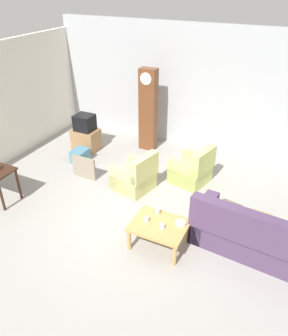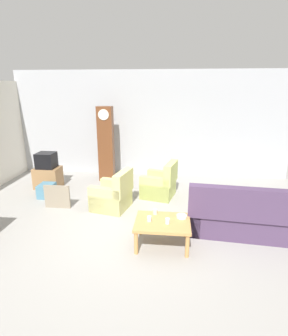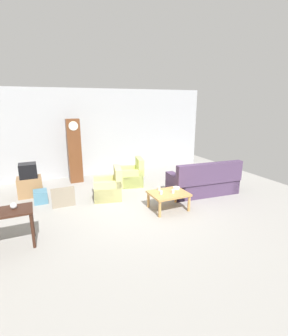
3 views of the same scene
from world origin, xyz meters
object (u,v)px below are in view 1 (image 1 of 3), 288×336
Objects in this scene: tv_crt at (85,123)px; storage_box_blue at (80,156)px; armchair_olive_near at (135,177)px; tv_stand_cabinet at (86,139)px; cup_white_porcelain at (162,226)px; cup_blue_rimmed at (147,219)px; couch_floral at (254,237)px; coffee_table_wood at (159,227)px; bowl_white_stacked at (181,223)px; armchair_olive_far at (192,171)px; framed_picture_leaning at (84,168)px; grandfather_clock at (148,110)px; cup_cream_tall at (158,211)px.

storage_box_blue is at bearing -68.69° from tv_crt.
armchair_olive_near reaches higher than storage_box_blue.
tv_stand_cabinet is 7.07× the size of cup_white_porcelain.
armchair_olive_near is 10.02× the size of cup_blue_rimmed.
couch_floral reaches higher than armchair_olive_near.
coffee_table_wood is 2.19× the size of storage_box_blue.
cup_white_porcelain reaches higher than cup_blue_rimmed.
coffee_table_wood is at bearing -153.59° from bowl_white_stacked.
armchair_olive_far reaches higher than cup_white_porcelain.
grandfather_clock is at bearing 71.73° from framed_picture_leaning.
storage_box_blue is 4.55× the size of cup_white_porcelain.
cup_blue_rimmed reaches higher than framed_picture_leaning.
bowl_white_stacked is (2.81, -1.11, 0.21)m from framed_picture_leaning.
bowl_white_stacked is at bearing -10.68° from cup_cream_tall.
grandfather_clock is (-0.61, 1.95, 0.79)m from armchair_olive_near.
framed_picture_leaning reaches higher than coffee_table_wood.
armchair_olive_far is 1.97m from cup_cream_tall.
storage_box_blue is 4.45× the size of cup_cream_tall.
tv_stand_cabinet is at bearing 142.36° from coffee_table_wood.
tv_crt reaches higher than cup_white_porcelain.
grandfather_clock is 2.32m from framed_picture_leaning.
armchair_olive_near is 1.55m from cup_cream_tall.
armchair_olive_far is at bearing 6.57° from storage_box_blue.
tv_crt is 3.99m from cup_blue_rimmed.
tv_stand_cabinet is at bearing 122.58° from framed_picture_leaning.
framed_picture_leaning is 2.61m from cup_blue_rimmed.
coffee_table_wood is at bearing -37.64° from tv_stand_cabinet.
couch_floral is 2.30× the size of armchair_olive_near.
armchair_olive_near is at bearing -141.52° from armchair_olive_far.
storage_box_blue is (-1.84, 0.50, -0.14)m from armchair_olive_near.
armchair_olive_near is 2.44m from tv_crt.
tv_crt is (-3.14, 0.32, 0.48)m from armchair_olive_far.
grandfather_clock is at bearing 49.80° from storage_box_blue.
cup_cream_tall is (3.14, -2.28, -0.27)m from tv_crt.
armchair_olive_near is 1.95m from cup_white_porcelain.
cup_cream_tall is (-0.15, 0.26, 0.12)m from coffee_table_wood.
armchair_olive_far reaches higher than tv_stand_cabinet.
couch_floral reaches higher than coffee_table_wood.
cup_cream_tall is (1.04, -1.13, 0.21)m from armchair_olive_near.
coffee_table_wood is 4.17m from tv_crt.
armchair_olive_near reaches higher than cup_cream_tall.
storage_box_blue is at bearing 148.19° from coffee_table_wood.
cup_white_porcelain is 0.41m from cup_cream_tall.
grandfather_clock reaches higher than armchair_olive_near.
coffee_table_wood is (0.15, -2.21, 0.09)m from armchair_olive_far.
storage_box_blue is 3.33m from cup_cream_tall.
tv_stand_cabinet is at bearing 144.03° from cup_cream_tall.
coffee_table_wood is 5.30× the size of bowl_white_stacked.
cup_blue_rimmed reaches higher than bowl_white_stacked.
couch_floral is at bearing -17.50° from armchair_olive_near.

